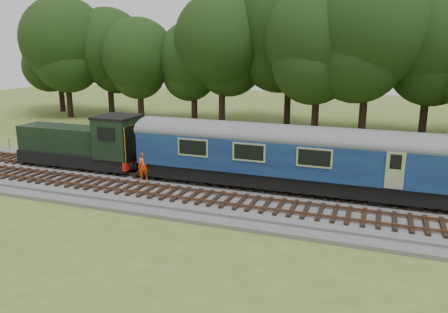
% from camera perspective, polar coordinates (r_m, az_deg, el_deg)
% --- Properties ---
extents(ground, '(120.00, 120.00, 0.00)m').
position_cam_1_polar(ground, '(26.43, -5.44, -4.51)').
color(ground, '#516A27').
rests_on(ground, ground).
extents(ballast, '(70.00, 7.00, 0.35)m').
position_cam_1_polar(ballast, '(26.38, -5.45, -4.15)').
color(ballast, '#4C4C4F').
rests_on(ballast, ground).
extents(track_north, '(67.20, 2.40, 0.21)m').
position_cam_1_polar(track_north, '(27.51, -4.21, -2.82)').
color(track_north, black).
rests_on(track_north, ballast).
extents(track_south, '(67.20, 2.40, 0.21)m').
position_cam_1_polar(track_south, '(24.95, -7.05, -4.71)').
color(track_south, black).
rests_on(track_south, ballast).
extents(fence, '(64.00, 0.12, 1.00)m').
position_cam_1_polar(fence, '(30.36, -1.79, -1.96)').
color(fence, '#6B6054').
rests_on(fence, ground).
extents(tree_line, '(70.00, 8.00, 18.00)m').
position_cam_1_polar(tree_line, '(46.62, 6.27, 3.71)').
color(tree_line, black).
rests_on(tree_line, ground).
extents(dmu_railcar, '(18.05, 2.86, 3.88)m').
position_cam_1_polar(dmu_railcar, '(25.13, 8.15, 0.60)').
color(dmu_railcar, black).
rests_on(dmu_railcar, ground).
extents(shunter_loco, '(8.91, 2.60, 3.38)m').
position_cam_1_polar(shunter_loco, '(31.18, -17.76, 1.54)').
color(shunter_loco, black).
rests_on(shunter_loco, ground).
extents(worker, '(0.80, 0.73, 1.84)m').
position_cam_1_polar(worker, '(27.34, -10.44, -1.26)').
color(worker, '#F5490C').
rests_on(worker, ballast).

